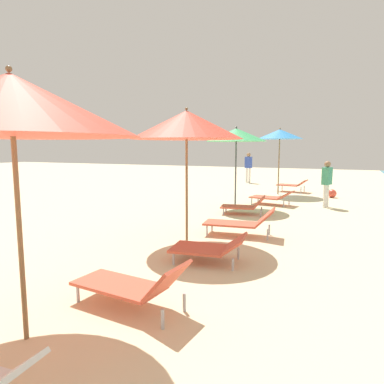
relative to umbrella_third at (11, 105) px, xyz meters
The scene contains 13 objects.
umbrella_third is the anchor object (origin of this frame).
lounger_third_shoreside 2.35m from the umbrella_third, 60.21° to the left, with size 1.52×0.67×0.65m.
umbrella_fourth 3.98m from the umbrella_third, 91.74° to the left, with size 2.27×2.27×2.73m.
lounger_fourth_shoreside 5.35m from the umbrella_third, 81.24° to the left, with size 1.61×0.81×0.64m.
lounger_fourth_inland 3.70m from the umbrella_third, 74.84° to the left, with size 1.34×0.87×0.50m.
umbrella_fifth 8.34m from the umbrella_third, 93.28° to the left, with size 1.94×1.94×2.62m.
lounger_fifth_shoreside 9.63m from the umbrella_third, 87.01° to the left, with size 1.49×0.86×0.51m.
lounger_fifth_inland 7.62m from the umbrella_third, 89.08° to the left, with size 1.36×0.84×0.56m.
umbrella_farthest 12.20m from the umbrella_third, 89.27° to the left, with size 1.88×1.88×2.77m.
lounger_farthest_shoreside 13.41m from the umbrella_third, 87.49° to the left, with size 1.33×0.80×0.57m.
person_walking_near 16.60m from the umbrella_third, 98.08° to the left, with size 0.39×0.28×1.68m.
person_walking_mid 9.99m from the umbrella_third, 77.11° to the left, with size 0.32×0.41×1.52m.
beach_ball 12.50m from the umbrella_third, 79.32° to the left, with size 0.33×0.33×0.33m, color #E54C38.
Camera 1 is at (2.38, 6.13, 1.92)m, focal length 31.78 mm.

